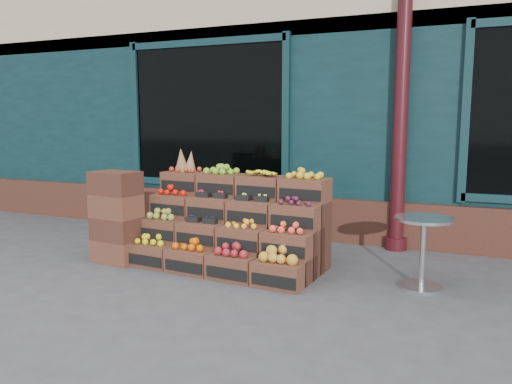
% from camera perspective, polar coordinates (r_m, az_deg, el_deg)
% --- Properties ---
extents(ground, '(60.00, 60.00, 0.00)m').
position_cam_1_polar(ground, '(5.14, -0.95, -10.58)').
color(ground, '#444447').
rests_on(ground, ground).
extents(shop_facade, '(12.00, 6.24, 4.80)m').
position_cam_1_polar(shop_facade, '(9.80, 11.32, 12.34)').
color(shop_facade, '#0C262A').
rests_on(shop_facade, ground).
extents(crate_display, '(2.18, 1.19, 1.32)m').
position_cam_1_polar(crate_display, '(5.73, -2.79, -4.39)').
color(crate_display, '#563021').
rests_on(crate_display, ground).
extents(spare_crates, '(0.57, 0.42, 1.07)m').
position_cam_1_polar(spare_crates, '(6.05, -15.64, -2.78)').
color(spare_crates, '#563021').
rests_on(spare_crates, ground).
extents(bistro_table, '(0.57, 0.57, 0.72)m').
position_cam_1_polar(bistro_table, '(5.18, 18.54, -5.70)').
color(bistro_table, silver).
rests_on(bistro_table, ground).
extents(shopkeeper, '(0.65, 0.43, 1.77)m').
position_cam_1_polar(shopkeeper, '(8.02, -5.07, 2.64)').
color(shopkeeper, '#1C6232').
rests_on(shopkeeper, ground).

